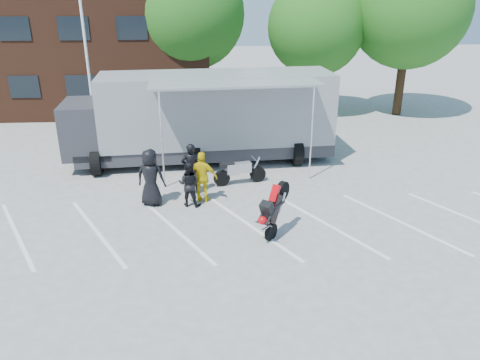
{
  "coord_description": "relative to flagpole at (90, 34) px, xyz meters",
  "views": [
    {
      "loc": [
        -1.01,
        -11.96,
        6.95
      ],
      "look_at": [
        -0.12,
        1.73,
        1.3
      ],
      "focal_mm": 35.0,
      "sensor_mm": 36.0,
      "label": 1
    }
  ],
  "objects": [
    {
      "name": "transporter_truck",
      "position": [
        5.03,
        -2.73,
        -5.05
      ],
      "size": [
        12.11,
        6.54,
        3.72
      ],
      "primitive_type": null,
      "rotation": [
        0.0,
        0.0,
        0.08
      ],
      "color": "gray",
      "rests_on": "ground"
    },
    {
      "name": "spectator_leather_c",
      "position": [
        4.46,
        -7.28,
        -4.26
      ],
      "size": [
        0.9,
        0.79,
        1.59
      ],
      "primitive_type": "imported",
      "rotation": [
        0.0,
        0.0,
        2.87
      ],
      "color": "black",
      "rests_on": "ground"
    },
    {
      "name": "spectator_leather_a",
      "position": [
        3.16,
        -7.12,
        -4.06
      ],
      "size": [
        1.09,
        0.83,
        1.99
      ],
      "primitive_type": "imported",
      "rotation": [
        0.0,
        0.0,
        2.93
      ],
      "color": "black",
      "rests_on": "ground"
    },
    {
      "name": "tree_right",
      "position": [
        16.24,
        4.5,
        0.82
      ],
      "size": [
        6.46,
        6.46,
        9.12
      ],
      "color": "#382314",
      "rests_on": "ground"
    },
    {
      "name": "tree_left",
      "position": [
        4.24,
        6.0,
        0.51
      ],
      "size": [
        6.12,
        6.12,
        8.64
      ],
      "color": "#382314",
      "rests_on": "ground"
    },
    {
      "name": "spectator_hivis",
      "position": [
        4.91,
        -6.98,
        -4.15
      ],
      "size": [
        1.14,
        0.7,
        1.81
      ],
      "primitive_type": "imported",
      "rotation": [
        0.0,
        0.0,
        2.89
      ],
      "color": "yellow",
      "rests_on": "ground"
    },
    {
      "name": "ground",
      "position": [
        6.24,
        -10.0,
        -5.05
      ],
      "size": [
        100.0,
        100.0,
        0.0
      ],
      "primitive_type": "plane",
      "color": "#A4A49F",
      "rests_on": "ground"
    },
    {
      "name": "spectator_leather_b",
      "position": [
        4.5,
        -6.27,
        -4.1
      ],
      "size": [
        0.71,
        0.49,
        1.9
      ],
      "primitive_type": "imported",
      "rotation": [
        0.0,
        0.0,
        3.19
      ],
      "color": "black",
      "rests_on": "ground"
    },
    {
      "name": "parking_bay_lines",
      "position": [
        6.24,
        -9.0,
        -5.05
      ],
      "size": [
        18.09,
        13.33,
        0.01
      ],
      "primitive_type": "cube",
      "rotation": [
        0.0,
        0.0,
        0.52
      ],
      "color": "white",
      "rests_on": "ground"
    },
    {
      "name": "stunt_bike_rider",
      "position": [
        7.29,
        -9.34,
        -5.05
      ],
      "size": [
        1.52,
        1.67,
        1.82
      ],
      "primitive_type": null,
      "rotation": [
        0.0,
        0.0,
        -0.65
      ],
      "color": "black",
      "rests_on": "ground"
    },
    {
      "name": "parked_motorcycle",
      "position": [
        6.3,
        -5.5,
        -5.05
      ],
      "size": [
        2.2,
        1.16,
        1.1
      ],
      "primitive_type": null,
      "rotation": [
        0.0,
        0.0,
        1.8
      ],
      "color": "#ADADB1",
      "rests_on": "ground"
    },
    {
      "name": "flagpole",
      "position": [
        0.0,
        0.0,
        0.0
      ],
      "size": [
        1.61,
        0.12,
        8.0
      ],
      "color": "white",
      "rests_on": "ground"
    },
    {
      "name": "tree_mid",
      "position": [
        11.24,
        5.0,
        -0.11
      ],
      "size": [
        5.44,
        5.44,
        7.68
      ],
      "color": "#382314",
      "rests_on": "ground"
    },
    {
      "name": "office_building",
      "position": [
        -3.76,
        8.0,
        -1.55
      ],
      "size": [
        18.0,
        8.0,
        7.0
      ],
      "primitive_type": "cube",
      "color": "#4B2818",
      "rests_on": "ground"
    }
  ]
}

